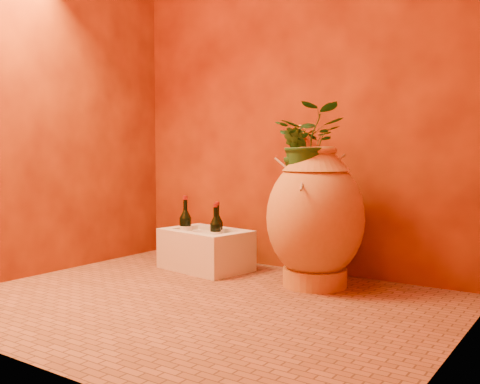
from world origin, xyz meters
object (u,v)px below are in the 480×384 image
Objects in this scene: wine_bottle_b at (186,228)px; amphora at (315,217)px; wine_bottle_a at (215,234)px; stone_basin at (206,250)px; wine_bottle_c at (217,231)px; wall_tap at (299,137)px.

amphora is at bearing 1.56° from wine_bottle_b.
wine_bottle_a is at bearing -2.02° from wine_bottle_b.
stone_basin is 2.01× the size of wine_bottle_c.
amphora is 1.30× the size of stone_basin.
wine_bottle_a is at bearing -146.16° from wall_tap.
amphora is 2.62× the size of wine_bottle_c.
amphora is 2.37× the size of wine_bottle_b.
amphora is 0.72m from wine_bottle_a.
wall_tap is (-0.25, 0.27, 0.48)m from amphora.
wine_bottle_b is (-0.96, -0.03, -0.14)m from amphora.
wine_bottle_b is at bearing -178.44° from amphora.
stone_basin is 0.17m from wine_bottle_a.
stone_basin is 2.05× the size of wine_bottle_a.
wall_tap reaches higher than wine_bottle_a.
wine_bottle_a is at bearing -16.78° from stone_basin.
wine_bottle_a is at bearing -177.11° from amphora.
wine_bottle_b is 2.07× the size of wall_tap.
stone_basin is at bearing -154.14° from wall_tap.
wine_bottle_c is at bearing -154.91° from wall_tap.
wine_bottle_a reaches higher than stone_basin.
amphora is 0.85m from stone_basin.
wine_bottle_c is at bearing 118.06° from wine_bottle_a.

